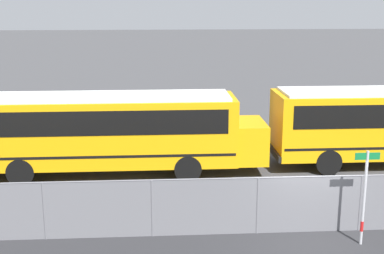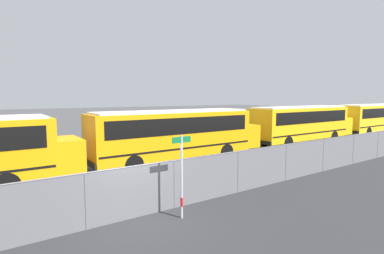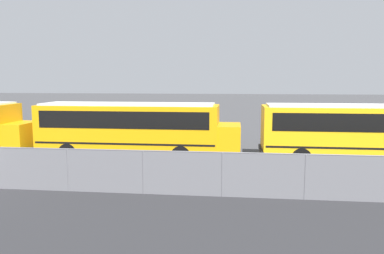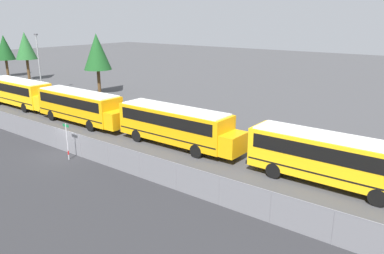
% 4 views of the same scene
% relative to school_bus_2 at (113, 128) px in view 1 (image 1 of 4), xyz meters
% --- Properties ---
extents(ground_plane, '(200.00, 200.00, 0.00)m').
position_rel_school_bus_2_xyz_m(ground_plane, '(6.21, -5.81, -1.90)').
color(ground_plane, '#424244').
extents(fence, '(83.77, 0.07, 1.77)m').
position_rel_school_bus_2_xyz_m(fence, '(6.21, -5.81, -1.00)').
color(fence, '#9EA0A5').
rests_on(fence, ground_plane).
extents(school_bus_2, '(11.39, 2.54, 3.18)m').
position_rel_school_bus_2_xyz_m(school_bus_2, '(0.00, 0.00, 0.00)').
color(school_bus_2, orange).
rests_on(school_bus_2, ground_plane).
extents(street_sign, '(0.70, 0.09, 2.77)m').
position_rel_school_bus_2_xyz_m(street_sign, '(7.50, -6.72, -0.42)').
color(street_sign, '#B7B7BC').
rests_on(street_sign, ground_plane).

